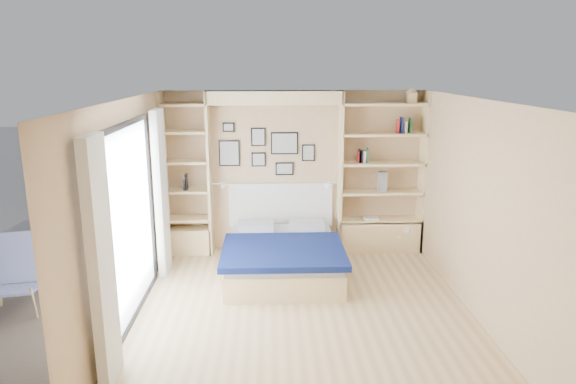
{
  "coord_description": "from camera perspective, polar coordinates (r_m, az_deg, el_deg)",
  "views": [
    {
      "loc": [
        -0.39,
        -5.61,
        2.85
      ],
      "look_at": [
        -0.15,
        0.9,
        1.25
      ],
      "focal_mm": 32.0,
      "sensor_mm": 36.0,
      "label": 1
    }
  ],
  "objects": [
    {
      "name": "bed",
      "position": [
        7.26,
        -0.6,
        -7.05
      ],
      "size": [
        1.63,
        2.07,
        1.07
      ],
      "color": "beige",
      "rests_on": "ground"
    },
    {
      "name": "ground",
      "position": [
        6.3,
        1.67,
        -13.11
      ],
      "size": [
        4.5,
        4.5,
        0.0
      ],
      "primitive_type": "plane",
      "color": "tan",
      "rests_on": "ground"
    },
    {
      "name": "deck_chair",
      "position": [
        7.01,
        -27.77,
        -8.09
      ],
      "size": [
        0.69,
        0.97,
        0.89
      ],
      "rotation": [
        0.0,
        0.0,
        0.19
      ],
      "color": "tan",
      "rests_on": "ground"
    },
    {
      "name": "photo_gallery",
      "position": [
        7.93,
        -2.58,
        4.74
      ],
      "size": [
        1.48,
        0.02,
        0.82
      ],
      "color": "black",
      "rests_on": "ground"
    },
    {
      "name": "shelf_decor",
      "position": [
        7.9,
        8.44,
        5.02
      ],
      "size": [
        3.54,
        0.23,
        2.03
      ],
      "color": "#A51E1E",
      "rests_on": "ground"
    },
    {
      "name": "room_shell",
      "position": [
        7.34,
        -2.06,
        -0.19
      ],
      "size": [
        4.5,
        4.5,
        4.5
      ],
      "color": "tan",
      "rests_on": "ground"
    },
    {
      "name": "reading_lamps",
      "position": [
        7.8,
        -1.44,
        0.84
      ],
      "size": [
        1.92,
        0.12,
        0.15
      ],
      "color": "silver",
      "rests_on": "ground"
    }
  ]
}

